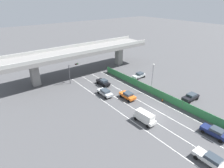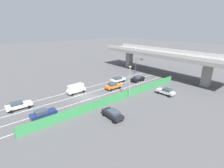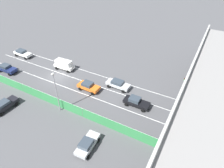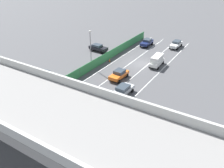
{
  "view_description": "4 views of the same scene",
  "coord_description": "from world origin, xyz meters",
  "px_view_note": "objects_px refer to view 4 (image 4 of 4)",
  "views": [
    {
      "loc": [
        -26.53,
        -20.51,
        22.15
      ],
      "look_at": [
        -0.44,
        13.45,
        2.04
      ],
      "focal_mm": 30.11,
      "sensor_mm": 36.0,
      "label": 1
    },
    {
      "loc": [
        31.35,
        -18.19,
        15.69
      ],
      "look_at": [
        -1.23,
        8.96,
        0.82
      ],
      "focal_mm": 26.69,
      "sensor_mm": 36.0,
      "label": 2
    },
    {
      "loc": [
        24.65,
        26.64,
        23.94
      ],
      "look_at": [
        -0.71,
        12.79,
        2.47
      ],
      "focal_mm": 32.2,
      "sensor_mm": 36.0,
      "label": 3
    },
    {
      "loc": [
        -18.61,
        40.91,
        19.47
      ],
      "look_at": [
        -1.23,
        12.84,
        1.47
      ],
      "focal_mm": 37.59,
      "sensor_mm": 36.0,
      "label": 4
    }
  ],
  "objects_px": {
    "car_sedan_black": "(87,99)",
    "street_lamp": "(91,46)",
    "traffic_cone": "(110,60)",
    "car_sedan_silver": "(123,90)",
    "parked_sedan_dark": "(98,48)",
    "car_taxi_orange": "(119,74)",
    "car_hatchback_white": "(176,44)",
    "traffic_light": "(92,118)",
    "car_van_white": "(157,60)",
    "parked_wagon_silver": "(45,75)",
    "car_sedan_navy": "(147,42)"
  },
  "relations": [
    {
      "from": "car_sedan_black",
      "to": "street_lamp",
      "type": "relative_size",
      "value": 0.6
    },
    {
      "from": "traffic_cone",
      "to": "car_sedan_black",
      "type": "bearing_deg",
      "value": 110.78
    },
    {
      "from": "car_sedan_silver",
      "to": "street_lamp",
      "type": "bearing_deg",
      "value": -29.02
    },
    {
      "from": "car_sedan_silver",
      "to": "parked_sedan_dark",
      "type": "xyz_separation_m",
      "value": [
        14.51,
        -14.1,
        0.03
      ]
    },
    {
      "from": "car_taxi_orange",
      "to": "street_lamp",
      "type": "xyz_separation_m",
      "value": [
        6.96,
        -1.11,
        3.65
      ]
    },
    {
      "from": "car_sedan_black",
      "to": "car_hatchback_white",
      "type": "height_order",
      "value": "car_sedan_black"
    },
    {
      "from": "traffic_light",
      "to": "street_lamp",
      "type": "distance_m",
      "value": 21.61
    },
    {
      "from": "car_sedan_black",
      "to": "car_van_white",
      "type": "distance_m",
      "value": 18.88
    },
    {
      "from": "street_lamp",
      "to": "car_taxi_orange",
      "type": "bearing_deg",
      "value": 170.95
    },
    {
      "from": "street_lamp",
      "to": "car_sedan_silver",
      "type": "bearing_deg",
      "value": 150.98
    },
    {
      "from": "car_hatchback_white",
      "to": "car_sedan_silver",
      "type": "distance_m",
      "value": 26.2
    },
    {
      "from": "parked_wagon_silver",
      "to": "street_lamp",
      "type": "bearing_deg",
      "value": -115.9
    },
    {
      "from": "parked_wagon_silver",
      "to": "street_lamp",
      "type": "height_order",
      "value": "street_lamp"
    },
    {
      "from": "car_van_white",
      "to": "parked_wagon_silver",
      "type": "bearing_deg",
      "value": 47.74
    },
    {
      "from": "car_hatchback_white",
      "to": "parked_sedan_dark",
      "type": "relative_size",
      "value": 1.05
    },
    {
      "from": "car_taxi_orange",
      "to": "street_lamp",
      "type": "distance_m",
      "value": 7.93
    },
    {
      "from": "car_van_white",
      "to": "car_taxi_orange",
      "type": "height_order",
      "value": "car_van_white"
    },
    {
      "from": "car_taxi_orange",
      "to": "car_sedan_navy",
      "type": "distance_m",
      "value": 19.28
    },
    {
      "from": "car_sedan_silver",
      "to": "traffic_light",
      "type": "height_order",
      "value": "traffic_light"
    },
    {
      "from": "car_van_white",
      "to": "car_hatchback_white",
      "type": "xyz_separation_m",
      "value": [
        0.22,
        -12.76,
        -0.35
      ]
    },
    {
      "from": "car_sedan_black",
      "to": "car_sedan_silver",
      "type": "xyz_separation_m",
      "value": [
        -3.11,
        -5.13,
        -0.02
      ]
    },
    {
      "from": "parked_wagon_silver",
      "to": "traffic_light",
      "type": "bearing_deg",
      "value": 152.31
    },
    {
      "from": "car_taxi_orange",
      "to": "traffic_light",
      "type": "bearing_deg",
      "value": 110.28
    },
    {
      "from": "traffic_light",
      "to": "street_lamp",
      "type": "relative_size",
      "value": 0.72
    },
    {
      "from": "car_van_white",
      "to": "car_taxi_orange",
      "type": "distance_m",
      "value": 9.56
    },
    {
      "from": "car_van_white",
      "to": "car_sedan_silver",
      "type": "relative_size",
      "value": 0.96
    },
    {
      "from": "parked_wagon_silver",
      "to": "traffic_cone",
      "type": "relative_size",
      "value": 7.23
    },
    {
      "from": "car_sedan_silver",
      "to": "parked_sedan_dark",
      "type": "height_order",
      "value": "parked_sedan_dark"
    },
    {
      "from": "car_sedan_black",
      "to": "car_sedan_navy",
      "type": "relative_size",
      "value": 1.01
    },
    {
      "from": "car_hatchback_white",
      "to": "traffic_light",
      "type": "relative_size",
      "value": 0.86
    },
    {
      "from": "car_hatchback_white",
      "to": "car_sedan_navy",
      "type": "bearing_deg",
      "value": 21.5
    },
    {
      "from": "car_sedan_navy",
      "to": "parked_sedan_dark",
      "type": "xyz_separation_m",
      "value": [
        8.02,
        9.52,
        -0.0
      ]
    },
    {
      "from": "car_van_white",
      "to": "car_taxi_orange",
      "type": "bearing_deg",
      "value": 67.79
    },
    {
      "from": "car_taxi_orange",
      "to": "parked_sedan_dark",
      "type": "bearing_deg",
      "value": -40.37
    },
    {
      "from": "car_taxi_orange",
      "to": "car_sedan_navy",
      "type": "relative_size",
      "value": 0.96
    },
    {
      "from": "street_lamp",
      "to": "traffic_light",
      "type": "bearing_deg",
      "value": 126.81
    },
    {
      "from": "car_sedan_black",
      "to": "car_sedan_navy",
      "type": "bearing_deg",
      "value": -83.28
    },
    {
      "from": "car_sedan_black",
      "to": "traffic_cone",
      "type": "xyz_separation_m",
      "value": [
        5.9,
        -15.54,
        -0.61
      ]
    },
    {
      "from": "traffic_light",
      "to": "car_sedan_silver",
      "type": "bearing_deg",
      "value": -77.13
    },
    {
      "from": "traffic_cone",
      "to": "car_hatchback_white",
      "type": "bearing_deg",
      "value": -119.84
    },
    {
      "from": "car_taxi_orange",
      "to": "traffic_cone",
      "type": "xyz_separation_m",
      "value": [
        5.67,
        -5.8,
        -0.62
      ]
    },
    {
      "from": "car_sedan_black",
      "to": "car_sedan_navy",
      "type": "height_order",
      "value": "car_sedan_black"
    },
    {
      "from": "car_hatchback_white",
      "to": "traffic_cone",
      "type": "height_order",
      "value": "car_hatchback_white"
    },
    {
      "from": "car_sedan_silver",
      "to": "traffic_cone",
      "type": "bearing_deg",
      "value": -49.14
    },
    {
      "from": "car_sedan_black",
      "to": "car_taxi_orange",
      "type": "xyz_separation_m",
      "value": [
        0.23,
        -9.73,
        0.01
      ]
    },
    {
      "from": "car_sedan_silver",
      "to": "parked_wagon_silver",
      "type": "distance_m",
      "value": 14.6
    },
    {
      "from": "parked_wagon_silver",
      "to": "traffic_cone",
      "type": "bearing_deg",
      "value": -112.28
    },
    {
      "from": "traffic_cone",
      "to": "parked_sedan_dark",
      "type": "bearing_deg",
      "value": -33.87
    },
    {
      "from": "car_sedan_black",
      "to": "parked_wagon_silver",
      "type": "bearing_deg",
      "value": -12.4
    },
    {
      "from": "car_hatchback_white",
      "to": "car_taxi_orange",
      "type": "relative_size",
      "value": 1.1
    }
  ]
}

